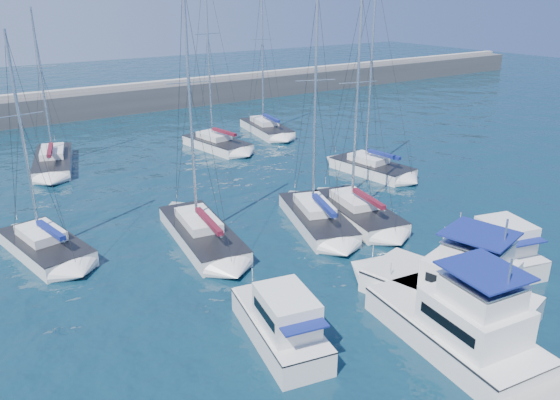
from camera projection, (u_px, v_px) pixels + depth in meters
ground at (386, 278)px, 29.85m from camera, size 220.00×220.00×0.00m
breakwater at (97, 106)px, 69.65m from camera, size 160.00×6.00×4.45m
motor_yacht_port_outer at (282, 325)px, 23.98m from camera, size 3.69×6.78×3.20m
motor_yacht_port_inner at (461, 326)px, 23.56m from camera, size 4.65×8.68×4.69m
motor_yacht_stbd_inner at (456, 287)px, 26.69m from camera, size 5.59×8.73×4.69m
motor_yacht_stbd_outer at (497, 249)px, 31.10m from camera, size 4.08×6.29×3.20m
sailboat_mid_a at (46, 246)px, 32.40m from camera, size 4.32×7.62×13.21m
sailboat_mid_b at (202, 233)px, 34.13m from camera, size 4.32×9.48×15.64m
sailboat_mid_c at (316, 218)px, 36.49m from camera, size 5.45×8.81×15.22m
sailboat_mid_d at (357, 211)px, 37.54m from camera, size 4.73×8.58×14.73m
sailboat_mid_e at (372, 167)px, 46.89m from camera, size 3.91×7.57×16.38m
sailboat_back_a at (53, 161)px, 48.76m from camera, size 5.44×9.96×13.88m
sailboat_back_b at (217, 143)px, 54.28m from camera, size 4.28×8.11×17.70m
sailboat_back_c at (266, 128)px, 60.38m from camera, size 4.41×8.86×16.00m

